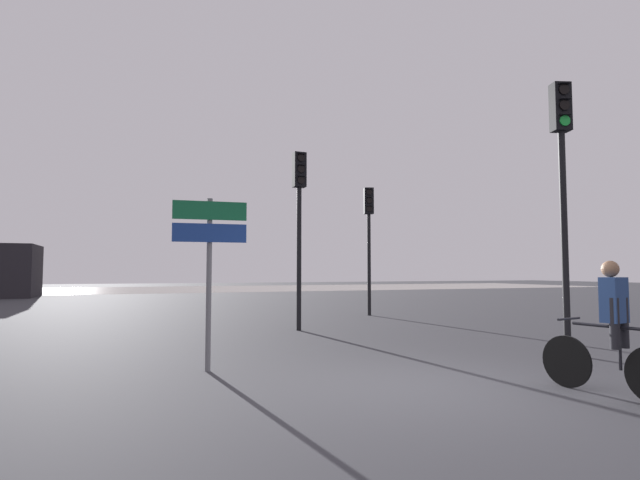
{
  "coord_description": "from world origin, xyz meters",
  "views": [
    {
      "loc": [
        -3.55,
        -5.5,
        1.49
      ],
      "look_at": [
        0.5,
        5.0,
        2.2
      ],
      "focal_mm": 28.0,
      "sensor_mm": 36.0,
      "label": 1
    }
  ],
  "objects_px": {
    "traffic_light_center": "(299,206)",
    "traffic_light_near_right": "(562,166)",
    "traffic_light_far_right": "(369,226)",
    "direction_sign_post": "(209,251)",
    "cyclist": "(612,328)"
  },
  "relations": [
    {
      "from": "traffic_light_near_right",
      "to": "cyclist",
      "type": "bearing_deg",
      "value": 68.45
    },
    {
      "from": "cyclist",
      "to": "direction_sign_post",
      "type": "bearing_deg",
      "value": 132.05
    },
    {
      "from": "traffic_light_near_right",
      "to": "direction_sign_post",
      "type": "relative_size",
      "value": 1.91
    },
    {
      "from": "traffic_light_center",
      "to": "cyclist",
      "type": "bearing_deg",
      "value": 98.83
    },
    {
      "from": "traffic_light_far_right",
      "to": "traffic_light_center",
      "type": "distance_m",
      "value": 4.85
    },
    {
      "from": "traffic_light_far_right",
      "to": "traffic_light_center",
      "type": "bearing_deg",
      "value": 58.85
    },
    {
      "from": "traffic_light_center",
      "to": "cyclist",
      "type": "relative_size",
      "value": 2.7
    },
    {
      "from": "traffic_light_center",
      "to": "traffic_light_near_right",
      "type": "bearing_deg",
      "value": 121.44
    },
    {
      "from": "traffic_light_near_right",
      "to": "traffic_light_far_right",
      "type": "bearing_deg",
      "value": -74.8
    },
    {
      "from": "traffic_light_far_right",
      "to": "traffic_light_center",
      "type": "relative_size",
      "value": 0.96
    },
    {
      "from": "direction_sign_post",
      "to": "cyclist",
      "type": "distance_m",
      "value": 5.47
    },
    {
      "from": "direction_sign_post",
      "to": "cyclist",
      "type": "relative_size",
      "value": 1.54
    },
    {
      "from": "cyclist",
      "to": "traffic_light_far_right",
      "type": "bearing_deg",
      "value": 67.7
    },
    {
      "from": "traffic_light_near_right",
      "to": "cyclist",
      "type": "distance_m",
      "value": 4.1
    },
    {
      "from": "traffic_light_far_right",
      "to": "direction_sign_post",
      "type": "bearing_deg",
      "value": 66.56
    }
  ]
}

